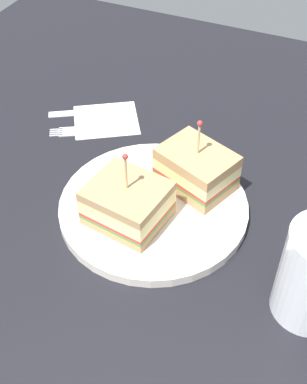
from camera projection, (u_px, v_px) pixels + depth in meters
ground_plane at (154, 216)px, 66.37cm from camera, size 107.34×107.34×2.00cm
plate at (154, 207)px, 65.21cm from camera, size 24.32×24.32×1.33cm
sandwich_half_front at (196, 169)px, 65.32cm from camera, size 11.11×9.76×10.42cm
sandwich_half_back at (127, 203)px, 61.09cm from camera, size 10.04×9.17×10.35cm
napkin at (106, 120)px, 79.73cm from camera, size 13.18×12.87×0.15cm
fork at (81, 130)px, 77.59cm from camera, size 11.38×7.19×0.35cm
knife at (84, 112)px, 81.13cm from camera, size 11.57×7.60×0.35cm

